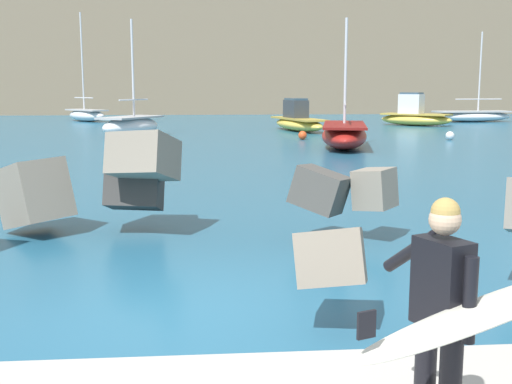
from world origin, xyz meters
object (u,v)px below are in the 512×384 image
boat_mid_right (415,116)px  boat_far_left (131,126)px  boat_mid_left (298,121)px  boat_near_centre (344,135)px  mooring_buoy_inner (303,135)px  boat_mid_centre (472,116)px  surfer_with_board (456,311)px  boat_far_centre (87,114)px  mooring_buoy_middle (450,136)px

boat_mid_right → boat_far_left: bearing=-155.4°
boat_mid_left → boat_near_centre: bearing=-87.8°
boat_mid_left → boat_mid_right: (8.87, 4.61, 0.08)m
mooring_buoy_inner → boat_mid_left: bearing=83.6°
boat_mid_centre → boat_near_centre: bearing=-125.8°
boat_mid_centre → surfer_with_board: bearing=-113.2°
boat_near_centre → boat_mid_right: boat_near_centre is taller
boat_far_centre → boat_mid_right: bearing=-17.3°
boat_far_left → mooring_buoy_middle: (16.42, -3.51, -0.39)m
surfer_with_board → boat_far_left: bearing=99.8°
boat_far_left → boat_mid_right: bearing=24.6°
boat_mid_centre → boat_mid_right: (-5.91, -4.24, 0.21)m
boat_far_centre → mooring_buoy_inner: boat_far_centre is taller
boat_mid_right → boat_far_left: (-18.57, -8.49, -0.08)m
boat_mid_centre → mooring_buoy_inner: bearing=-135.4°
boat_near_centre → boat_far_left: boat_far_left is taller
surfer_with_board → mooring_buoy_inner: (3.54, 29.05, -1.06)m
boat_mid_left → boat_mid_centre: (14.78, 8.85, -0.14)m
boat_mid_left → mooring_buoy_middle: boat_mid_left is taller
mooring_buoy_middle → boat_far_left: bearing=167.9°
boat_mid_left → boat_mid_right: size_ratio=1.24×
boat_mid_centre → boat_mid_right: bearing=-144.4°
surfer_with_board → boat_near_centre: 24.87m
boat_mid_centre → boat_far_left: boat_mid_centre is taller
surfer_with_board → mooring_buoy_middle: surfer_with_board is taller
boat_mid_right → boat_far_centre: (-23.64, 7.35, -0.13)m
surfer_with_board → boat_far_left: (-5.44, 31.63, -0.67)m
surfer_with_board → boat_far_left: 32.10m
boat_near_centre → mooring_buoy_middle: bearing=30.4°
boat_far_left → boat_far_centre: 16.63m
boat_near_centre → mooring_buoy_inner: boat_near_centre is taller
surfer_with_board → boat_mid_right: 42.21m
surfer_with_board → boat_mid_centre: boat_mid_centre is taller
boat_far_centre → mooring_buoy_middle: boat_far_centre is taller
boat_far_centre → surfer_with_board: bearing=-77.5°
boat_near_centre → boat_mid_right: 17.83m
boat_mid_right → mooring_buoy_middle: boat_mid_right is taller
boat_mid_centre → mooring_buoy_middle: size_ratio=15.35×
boat_mid_left → mooring_buoy_inner: size_ratio=14.41×
boat_mid_left → mooring_buoy_middle: bearing=-47.7°
boat_mid_centre → mooring_buoy_inner: size_ratio=15.35×
surfer_with_board → mooring_buoy_middle: 30.20m
surfer_with_board → boat_mid_centre: (19.04, 44.36, -0.80)m
surfer_with_board → boat_mid_centre: 48.28m
boat_near_centre → surfer_with_board: bearing=-100.8°
boat_mid_right → boat_far_centre: 24.75m
boat_mid_right → boat_near_centre: bearing=-118.3°
boat_mid_left → mooring_buoy_inner: bearing=-96.4°
surfer_with_board → mooring_buoy_middle: (10.98, 28.11, -1.06)m
boat_mid_left → boat_mid_centre: 17.23m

